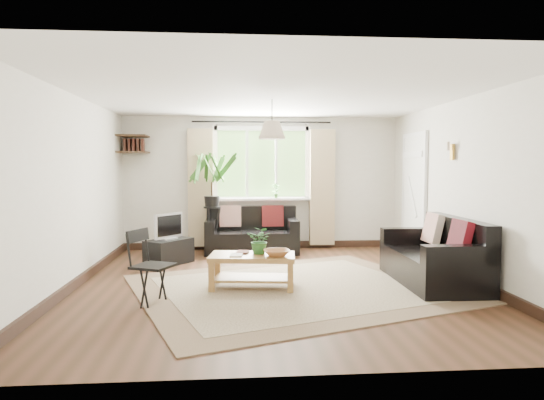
{
  "coord_description": "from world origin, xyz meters",
  "views": [
    {
      "loc": [
        -0.53,
        -6.11,
        1.51
      ],
      "look_at": [
        0.0,
        0.4,
        1.05
      ],
      "focal_mm": 32.0,
      "sensor_mm": 36.0,
      "label": 1
    }
  ],
  "objects": [
    {
      "name": "floor",
      "position": [
        0.0,
        0.0,
        0.0
      ],
      "size": [
        5.5,
        5.5,
        0.0
      ],
      "primitive_type": "plane",
      "color": "#331F11",
      "rests_on": "ground"
    },
    {
      "name": "ceiling",
      "position": [
        0.0,
        0.0,
        2.4
      ],
      "size": [
        5.5,
        5.5,
        0.0
      ],
      "primitive_type": "plane",
      "rotation": [
        3.14,
        0.0,
        0.0
      ],
      "color": "white",
      "rests_on": "floor"
    },
    {
      "name": "wall_back",
      "position": [
        0.0,
        2.75,
        1.2
      ],
      "size": [
        5.0,
        0.02,
        2.4
      ],
      "primitive_type": "cube",
      "color": "beige",
      "rests_on": "floor"
    },
    {
      "name": "wall_front",
      "position": [
        0.0,
        -2.75,
        1.2
      ],
      "size": [
        5.0,
        0.02,
        2.4
      ],
      "primitive_type": "cube",
      "color": "beige",
      "rests_on": "floor"
    },
    {
      "name": "wall_left",
      "position": [
        -2.5,
        0.0,
        1.2
      ],
      "size": [
        0.02,
        5.5,
        2.4
      ],
      "primitive_type": "cube",
      "color": "beige",
      "rests_on": "floor"
    },
    {
      "name": "wall_right",
      "position": [
        2.5,
        0.0,
        1.2
      ],
      "size": [
        0.02,
        5.5,
        2.4
      ],
      "primitive_type": "cube",
      "color": "beige",
      "rests_on": "floor"
    },
    {
      "name": "rug",
      "position": [
        0.22,
        -0.29,
        0.01
      ],
      "size": [
        4.49,
        4.18,
        0.02
      ],
      "primitive_type": "cube",
      "rotation": [
        0.0,
        0.0,
        0.34
      ],
      "color": "#C2B896",
      "rests_on": "floor"
    },
    {
      "name": "window",
      "position": [
        0.0,
        2.71,
        1.55
      ],
      "size": [
        2.5,
        0.16,
        2.16
      ],
      "primitive_type": null,
      "color": "white",
      "rests_on": "wall_back"
    },
    {
      "name": "door",
      "position": [
        2.47,
        1.7,
        1.0
      ],
      "size": [
        0.06,
        0.96,
        2.06
      ],
      "primitive_type": "cube",
      "color": "silver",
      "rests_on": "wall_right"
    },
    {
      "name": "corner_shelf",
      "position": [
        -2.25,
        2.5,
        1.89
      ],
      "size": [
        0.5,
        0.5,
        0.34
      ],
      "primitive_type": null,
      "color": "black",
      "rests_on": "wall_back"
    },
    {
      "name": "pendant_lamp",
      "position": [
        0.0,
        0.4,
        2.05
      ],
      "size": [
        0.36,
        0.36,
        0.54
      ],
      "primitive_type": null,
      "color": "beige",
      "rests_on": "ceiling"
    },
    {
      "name": "wall_sconce",
      "position": [
        2.43,
        0.3,
        1.74
      ],
      "size": [
        0.12,
        0.12,
        0.28
      ],
      "primitive_type": null,
      "color": "beige",
      "rests_on": "wall_right"
    },
    {
      "name": "sofa_back",
      "position": [
        -0.2,
        2.29,
        0.38
      ],
      "size": [
        1.61,
        0.83,
        0.75
      ],
      "primitive_type": null,
      "rotation": [
        0.0,
        0.0,
        -0.02
      ],
      "color": "black",
      "rests_on": "floor"
    },
    {
      "name": "sofa_right",
      "position": [
        2.01,
        -0.17,
        0.4
      ],
      "size": [
        1.72,
        0.87,
        0.81
      ],
      "primitive_type": null,
      "rotation": [
        0.0,
        0.0,
        -1.58
      ],
      "color": "black",
      "rests_on": "floor"
    },
    {
      "name": "coffee_table",
      "position": [
        -0.29,
        -0.22,
        0.21
      ],
      "size": [
        1.1,
        0.69,
        0.42
      ],
      "primitive_type": null,
      "rotation": [
        0.0,
        0.0,
        -0.12
      ],
      "color": "brown",
      "rests_on": "floor"
    },
    {
      "name": "table_plant",
      "position": [
        -0.19,
        -0.19,
        0.6
      ],
      "size": [
        0.4,
        0.38,
        0.34
      ],
      "primitive_type": "imported",
      "rotation": [
        0.0,
        0.0,
        -0.46
      ],
      "color": "#255A24",
      "rests_on": "coffee_table"
    },
    {
      "name": "bowl",
      "position": [
        -0.0,
        -0.35,
        0.46
      ],
      "size": [
        0.33,
        0.33,
        0.08
      ],
      "primitive_type": "imported",
      "rotation": [
        0.0,
        0.0,
        0.05
      ],
      "color": "#A16537",
      "rests_on": "coffee_table"
    },
    {
      "name": "book_a",
      "position": [
        -0.57,
        -0.28,
        0.43
      ],
      "size": [
        0.17,
        0.22,
        0.02
      ],
      "primitive_type": "imported",
      "rotation": [
        0.0,
        0.0,
        -0.08
      ],
      "color": "white",
      "rests_on": "coffee_table"
    },
    {
      "name": "book_b",
      "position": [
        -0.48,
        -0.08,
        0.43
      ],
      "size": [
        0.18,
        0.22,
        0.02
      ],
      "primitive_type": "imported",
      "rotation": [
        0.0,
        0.0,
        -0.17
      ],
      "color": "brown",
      "rests_on": "coffee_table"
    },
    {
      "name": "tv_stand",
      "position": [
        -1.52,
        1.38,
        0.19
      ],
      "size": [
        0.76,
        0.81,
        0.38
      ],
      "primitive_type": "cube",
      "rotation": [
        0.0,
        0.0,
        0.91
      ],
      "color": "black",
      "rests_on": "floor"
    },
    {
      "name": "tv",
      "position": [
        -1.52,
        1.38,
        0.59
      ],
      "size": [
        0.48,
        0.55,
        0.42
      ],
      "primitive_type": null,
      "rotation": [
        0.0,
        0.0,
        0.91
      ],
      "color": "#A5A5AA",
      "rests_on": "tv_stand"
    },
    {
      "name": "palm_stand",
      "position": [
        -0.89,
        2.32,
        0.87
      ],
      "size": [
        0.78,
        0.78,
        1.75
      ],
      "primitive_type": null,
      "rotation": [
        0.0,
        0.0,
        -0.16
      ],
      "color": "black",
      "rests_on": "floor"
    },
    {
      "name": "folding_chair",
      "position": [
        -1.39,
        -0.82,
        0.41
      ],
      "size": [
        0.56,
        0.56,
        0.82
      ],
      "primitive_type": null,
      "rotation": [
        0.0,
        0.0,
        1.14
      ],
      "color": "black",
      "rests_on": "floor"
    },
    {
      "name": "sill_plant",
      "position": [
        0.25,
        2.63,
        1.06
      ],
      "size": [
        0.14,
        0.1,
        0.27
      ],
      "primitive_type": "imported",
      "color": "#2D6023",
      "rests_on": "window"
    }
  ]
}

